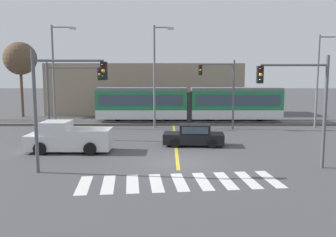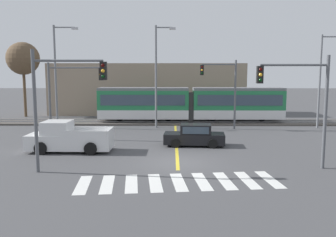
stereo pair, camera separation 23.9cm
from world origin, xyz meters
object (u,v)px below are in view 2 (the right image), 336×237
object	(u,v)px
traffic_light_far_right	(224,84)
bare_tree_far_west	(23,59)
street_lamp_centre	(158,71)
pickup_truck	(68,139)
street_lamp_east	(322,76)
traffic_light_near_left	(59,93)
sedan_crossing	(194,136)
traffic_light_mid_left	(68,88)
light_rail_tram	(191,103)
street_lamp_west	(58,71)
traffic_light_near_right	(302,95)

from	to	relation	value
traffic_light_far_right	bare_tree_far_west	bearing A→B (deg)	157.32
traffic_light_far_right	street_lamp_centre	distance (m)	6.12
pickup_truck	street_lamp_east	size ratio (longest dim) A/B	0.64
bare_tree_far_west	traffic_light_near_left	bearing A→B (deg)	-63.86
traffic_light_far_right	bare_tree_far_west	distance (m)	23.67
street_lamp_centre	bare_tree_far_west	xyz separation A→B (m)	(-15.77, 8.19, 1.45)
sedan_crossing	traffic_light_mid_left	distance (m)	10.32
light_rail_tram	street_lamp_centre	distance (m)	5.45
street_lamp_centre	street_lamp_west	bearing A→B (deg)	-179.72
pickup_truck	street_lamp_west	size ratio (longest dim) A/B	0.58
pickup_truck	bare_tree_far_west	bearing A→B (deg)	119.36
light_rail_tram	traffic_light_mid_left	size ratio (longest dim) A/B	3.16
traffic_light_near_left	street_lamp_west	size ratio (longest dim) A/B	0.67
street_lamp_centre	bare_tree_far_west	world-z (taller)	street_lamp_centre
bare_tree_far_west	street_lamp_east	bearing A→B (deg)	-14.94
street_lamp_west	street_lamp_centre	size ratio (longest dim) A/B	1.00
bare_tree_far_west	light_rail_tram	bearing A→B (deg)	-15.14
pickup_truck	traffic_light_mid_left	xyz separation A→B (m)	(-1.17, 4.45, 3.09)
light_rail_tram	street_lamp_west	size ratio (longest dim) A/B	1.97
street_lamp_east	bare_tree_far_west	size ratio (longest dim) A/B	0.99
light_rail_tram	street_lamp_east	xyz separation A→B (m)	(11.81, -3.08, 2.77)
light_rail_tram	traffic_light_near_left	bearing A→B (deg)	-112.54
street_lamp_east	bare_tree_far_west	xyz separation A→B (m)	(-30.78, 8.22, 1.86)
sedan_crossing	street_lamp_centre	world-z (taller)	street_lamp_centre
traffic_light_mid_left	sedan_crossing	bearing A→B (deg)	-14.64
street_lamp_west	street_lamp_east	size ratio (longest dim) A/B	1.10
street_lamp_west	street_lamp_east	bearing A→B (deg)	0.05
traffic_light_near_right	light_rail_tram	bearing A→B (deg)	105.96
traffic_light_far_right	traffic_light_near_right	bearing A→B (deg)	-80.65
light_rail_tram	sedan_crossing	bearing A→B (deg)	-91.49
light_rail_tram	pickup_truck	distance (m)	15.88
street_lamp_east	bare_tree_far_west	world-z (taller)	bare_tree_far_west
traffic_light_mid_left	street_lamp_east	size ratio (longest dim) A/B	0.69
traffic_light_near_left	bare_tree_far_west	world-z (taller)	bare_tree_far_west
pickup_truck	traffic_light_far_right	distance (m)	15.05
light_rail_tram	pickup_truck	world-z (taller)	light_rail_tram
light_rail_tram	pickup_truck	bearing A→B (deg)	-122.94
traffic_light_near_left	street_lamp_centre	bearing A→B (deg)	73.99
traffic_light_far_right	street_lamp_west	bearing A→B (deg)	176.84
traffic_light_near_right	street_lamp_east	size ratio (longest dim) A/B	0.70
street_lamp_west	sedan_crossing	bearing A→B (deg)	-34.13
pickup_truck	traffic_light_near_left	bearing A→B (deg)	-77.64
light_rail_tram	street_lamp_east	size ratio (longest dim) A/B	2.17
pickup_truck	traffic_light_mid_left	size ratio (longest dim) A/B	0.93
street_lamp_west	street_lamp_east	xyz separation A→B (m)	(24.21, 0.02, -0.47)
pickup_truck	street_lamp_east	world-z (taller)	street_lamp_east
traffic_light_far_right	traffic_light_near_right	xyz separation A→B (m)	(2.19, -13.31, -0.16)
pickup_truck	traffic_light_far_right	size ratio (longest dim) A/B	0.87
bare_tree_far_west	sedan_crossing	bearing A→B (deg)	-41.36
street_lamp_centre	light_rail_tram	bearing A→B (deg)	43.66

